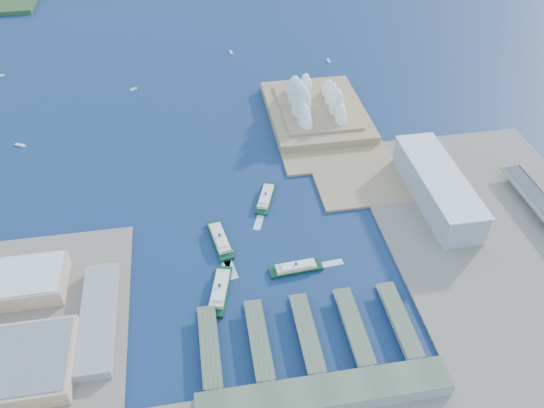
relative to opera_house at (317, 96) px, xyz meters
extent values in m
plane|color=#10254A|center=(-105.00, -280.00, -32.00)|extent=(3000.00, 3000.00, 0.00)
cube|color=#7C6E5F|center=(135.00, -330.00, -30.50)|extent=(240.00, 500.00, 3.00)
cube|color=#997953|center=(2.50, -20.00, -30.50)|extent=(135.00, 220.00, 3.00)
cube|color=#97979D|center=(90.00, -200.00, -11.50)|extent=(45.00, 155.00, 35.00)
cube|color=gray|center=(-90.00, -415.00, -23.00)|extent=(200.00, 28.00, 12.00)
camera|label=1|loc=(-165.69, -619.31, 358.55)|focal=35.00mm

